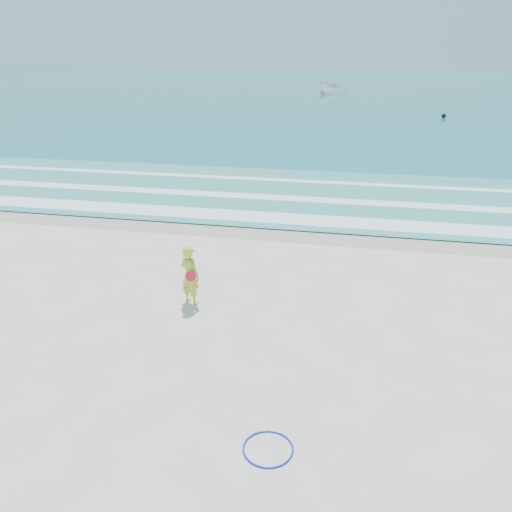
# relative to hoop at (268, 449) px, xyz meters

# --- Properties ---
(ground) EXTENTS (400.00, 400.00, 0.00)m
(ground) POSITION_rel_hoop_xyz_m (-1.29, 1.79, -0.02)
(ground) COLOR silver
(ground) RESTS_ON ground
(wet_sand) EXTENTS (400.00, 2.40, 0.00)m
(wet_sand) POSITION_rel_hoop_xyz_m (-1.29, 10.79, -0.01)
(wet_sand) COLOR #B2A893
(wet_sand) RESTS_ON ground
(ocean) EXTENTS (400.00, 190.00, 0.04)m
(ocean) POSITION_rel_hoop_xyz_m (-1.29, 106.79, 0.00)
(ocean) COLOR #19727F
(ocean) RESTS_ON ground
(shallow) EXTENTS (400.00, 10.00, 0.01)m
(shallow) POSITION_rel_hoop_xyz_m (-1.29, 15.79, 0.03)
(shallow) COLOR #59B7AD
(shallow) RESTS_ON ocean
(foam_near) EXTENTS (400.00, 1.40, 0.01)m
(foam_near) POSITION_rel_hoop_xyz_m (-1.29, 12.09, 0.04)
(foam_near) COLOR white
(foam_near) RESTS_ON shallow
(foam_mid) EXTENTS (400.00, 0.90, 0.01)m
(foam_mid) POSITION_rel_hoop_xyz_m (-1.29, 14.99, 0.04)
(foam_mid) COLOR white
(foam_mid) RESTS_ON shallow
(foam_far) EXTENTS (400.00, 0.60, 0.01)m
(foam_far) POSITION_rel_hoop_xyz_m (-1.29, 18.29, 0.04)
(foam_far) COLOR white
(foam_far) RESTS_ON shallow
(hoop) EXTENTS (1.10, 1.10, 0.03)m
(hoop) POSITION_rel_hoop_xyz_m (0.00, 0.00, 0.00)
(hoop) COLOR #0B23CA
(hoop) RESTS_ON ground
(boat) EXTENTS (5.52, 3.66, 2.00)m
(boat) POSITION_rel_hoop_xyz_m (-3.34, 75.83, 1.02)
(boat) COLOR white
(boat) RESTS_ON ocean
(buoy) EXTENTS (0.44, 0.44, 0.44)m
(buoy) POSITION_rel_hoop_xyz_m (9.02, 47.26, 0.25)
(buoy) COLOR black
(buoy) RESTS_ON ocean
(woman) EXTENTS (0.68, 0.58, 1.58)m
(woman) POSITION_rel_hoop_xyz_m (-2.88, 4.68, 0.77)
(woman) COLOR gold
(woman) RESTS_ON ground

